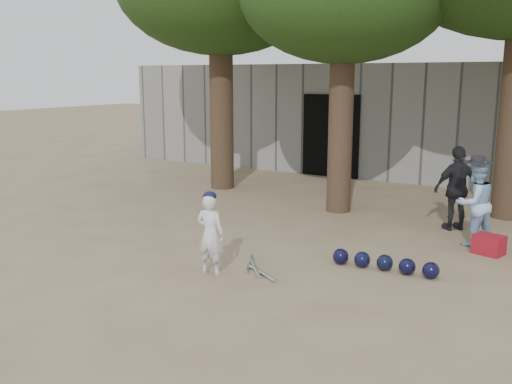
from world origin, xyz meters
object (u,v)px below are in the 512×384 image
Objects in this scene: boy_player at (210,234)px; spectator_dark at (457,188)px; spectator_blue at (475,203)px; red_bag at (489,245)px.

spectator_dark reaches higher than boy_player.
boy_player is 0.81× the size of spectator_blue.
spectator_dark is (2.37, 4.12, 0.19)m from boy_player.
spectator_dark is at bearing -111.35° from spectator_blue.
spectator_dark is (-0.45, 0.81, 0.06)m from spectator_blue.
spectator_dark is at bearing -126.24° from boy_player.
boy_player is 2.67× the size of red_bag.
red_bag is at bearing -143.36° from boy_player.
red_bag is (0.77, -1.20, -0.60)m from spectator_dark.
boy_player is 4.35m from spectator_blue.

